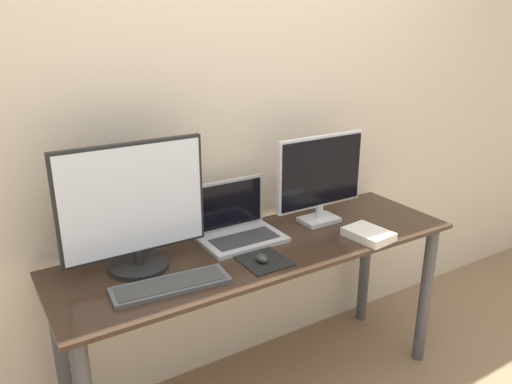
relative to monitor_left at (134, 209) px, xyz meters
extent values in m
cube|color=beige|center=(0.52, 0.25, 0.23)|extent=(7.00, 0.05, 2.50)
cube|color=#332319|center=(0.52, -0.09, -0.26)|extent=(1.78, 0.55, 0.02)
cylinder|color=#47474C|center=(1.35, -0.31, -0.64)|extent=(0.06, 0.06, 0.75)
cylinder|color=#47474C|center=(-0.31, 0.13, -0.64)|extent=(0.06, 0.06, 0.75)
cylinder|color=#47474C|center=(1.35, 0.13, -0.64)|extent=(0.06, 0.06, 0.75)
cylinder|color=black|center=(0.00, 0.00, -0.24)|extent=(0.23, 0.23, 0.02)
cylinder|color=black|center=(0.00, 0.00, -0.20)|extent=(0.04, 0.04, 0.06)
cube|color=black|center=(0.00, 0.00, 0.04)|extent=(0.57, 0.02, 0.44)
cube|color=silver|center=(0.00, -0.01, 0.04)|extent=(0.54, 0.01, 0.41)
cube|color=silver|center=(0.89, 0.00, -0.24)|extent=(0.18, 0.13, 0.02)
cylinder|color=silver|center=(0.89, 0.00, -0.19)|extent=(0.04, 0.04, 0.07)
cube|color=silver|center=(0.89, 0.00, 0.00)|extent=(0.47, 0.02, 0.34)
cube|color=black|center=(0.89, -0.01, 0.00)|extent=(0.45, 0.01, 0.32)
cube|color=#ADADB2|center=(0.47, 0.00, -0.24)|extent=(0.36, 0.24, 0.02)
cube|color=#2D2D33|center=(0.47, -0.02, -0.23)|extent=(0.29, 0.13, 0.00)
cube|color=#ADADB2|center=(0.47, 0.12, -0.11)|extent=(0.36, 0.01, 0.23)
cube|color=black|center=(0.47, 0.11, -0.11)|extent=(0.32, 0.01, 0.20)
cube|color=#4C4C51|center=(0.05, -0.21, -0.24)|extent=(0.44, 0.18, 0.02)
cube|color=#383838|center=(0.05, -0.21, -0.23)|extent=(0.40, 0.15, 0.00)
cube|color=black|center=(0.45, -0.20, -0.25)|extent=(0.18, 0.22, 0.00)
ellipsoid|color=#333333|center=(0.43, -0.22, -0.23)|extent=(0.04, 0.06, 0.03)
cube|color=silver|center=(0.96, -0.27, -0.23)|extent=(0.17, 0.22, 0.04)
cube|color=white|center=(0.96, -0.27, -0.23)|extent=(0.16, 0.21, 0.03)
camera|label=1|loc=(-0.53, -1.73, 0.68)|focal=35.00mm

